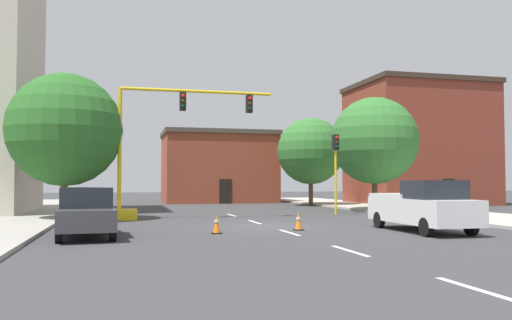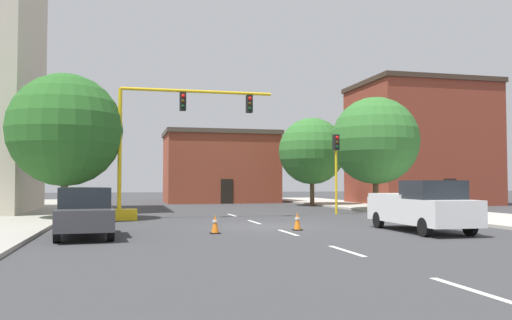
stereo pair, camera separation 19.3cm
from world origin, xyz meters
The scene contains 19 objects.
ground_plane centered at (0.00, 0.00, 0.00)m, with size 160.00×160.00×0.00m, color #38383A.
sidewalk_left centered at (-12.04, 8.00, 0.07)m, with size 6.00×56.00×0.14m, color #9E998E.
sidewalk_right centered at (12.04, 8.00, 0.07)m, with size 6.00×56.00×0.14m, color #B2ADA3.
lane_stripe_seg_0 centered at (0.00, -14.00, 0.00)m, with size 0.16×2.40×0.01m, color silver.
lane_stripe_seg_1 centered at (0.00, -8.50, 0.00)m, with size 0.16×2.40×0.01m, color silver.
lane_stripe_seg_2 centered at (0.00, -3.00, 0.00)m, with size 0.16×2.40×0.01m, color silver.
lane_stripe_seg_3 centered at (0.00, 2.50, 0.00)m, with size 0.16×2.40×0.01m, color silver.
lane_stripe_seg_4 centered at (0.00, 8.00, 0.00)m, with size 0.16×2.40×0.01m, color silver.
building_brick_center centered at (2.71, 27.73, 3.38)m, with size 10.64×7.47×6.74m.
building_row_right centered at (18.85, 18.88, 5.28)m, with size 10.96×8.84×10.54m.
traffic_signal_gantry centered at (-5.22, 5.52, 2.23)m, with size 8.91×1.20×6.83m.
traffic_light_pole_right centered at (6.27, 7.41, 3.53)m, with size 0.32×0.47×4.80m.
tree_left_near centered at (-9.05, 5.88, 4.57)m, with size 5.72×5.72×7.43m.
tree_right_far centered at (8.73, 18.49, 4.47)m, with size 5.45×5.45×7.19m.
tree_right_mid centered at (9.89, 9.49, 4.66)m, with size 5.74×5.74×7.53m.
pickup_truck_white centered at (5.15, -3.89, 0.97)m, with size 2.11×5.44×1.99m.
sedan_dark_gray_near_left centered at (-7.42, -2.90, 0.89)m, with size 2.18×4.62×1.74m.
traffic_cone_roadside_a centered at (0.66, -2.13, 0.36)m, with size 0.36×0.36×0.73m.
traffic_cone_roadside_b centered at (-2.76, -2.72, 0.36)m, with size 0.36×0.36×0.73m.
Camera 1 is at (-6.19, -22.31, 1.93)m, focal length 37.13 mm.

